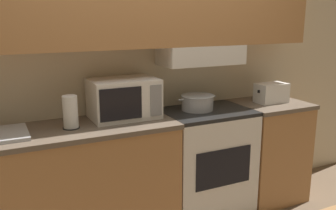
{
  "coord_description": "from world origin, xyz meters",
  "views": [
    {
      "loc": [
        -1.09,
        -2.87,
        1.7
      ],
      "look_at": [
        0.05,
        -0.53,
        1.08
      ],
      "focal_mm": 40.0,
      "sensor_mm": 36.0,
      "label": 1
    }
  ],
  "objects_px": {
    "cooking_pot": "(197,102)",
    "microwave": "(124,98)",
    "toaster": "(271,93)",
    "paper_towel_roll": "(70,112)",
    "stove_range": "(205,162)"
  },
  "relations": [
    {
      "from": "cooking_pot",
      "to": "microwave",
      "type": "height_order",
      "value": "microwave"
    },
    {
      "from": "cooking_pot",
      "to": "toaster",
      "type": "height_order",
      "value": "toaster"
    },
    {
      "from": "toaster",
      "to": "microwave",
      "type": "bearing_deg",
      "value": 176.14
    },
    {
      "from": "microwave",
      "to": "paper_towel_roll",
      "type": "bearing_deg",
      "value": -166.25
    },
    {
      "from": "stove_range",
      "to": "microwave",
      "type": "relative_size",
      "value": 1.82
    },
    {
      "from": "stove_range",
      "to": "toaster",
      "type": "bearing_deg",
      "value": -0.82
    },
    {
      "from": "microwave",
      "to": "toaster",
      "type": "height_order",
      "value": "microwave"
    },
    {
      "from": "microwave",
      "to": "paper_towel_roll",
      "type": "height_order",
      "value": "microwave"
    },
    {
      "from": "cooking_pot",
      "to": "paper_towel_roll",
      "type": "bearing_deg",
      "value": -176.37
    },
    {
      "from": "cooking_pot",
      "to": "toaster",
      "type": "bearing_deg",
      "value": -4.24
    },
    {
      "from": "cooking_pot",
      "to": "microwave",
      "type": "xyz_separation_m",
      "value": [
        -0.63,
        0.04,
        0.08
      ]
    },
    {
      "from": "cooking_pot",
      "to": "paper_towel_roll",
      "type": "height_order",
      "value": "paper_towel_roll"
    },
    {
      "from": "microwave",
      "to": "stove_range",
      "type": "bearing_deg",
      "value": -6.8
    },
    {
      "from": "paper_towel_roll",
      "to": "cooking_pot",
      "type": "bearing_deg",
      "value": 3.63
    },
    {
      "from": "microwave",
      "to": "cooking_pot",
      "type": "bearing_deg",
      "value": -3.43
    }
  ]
}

